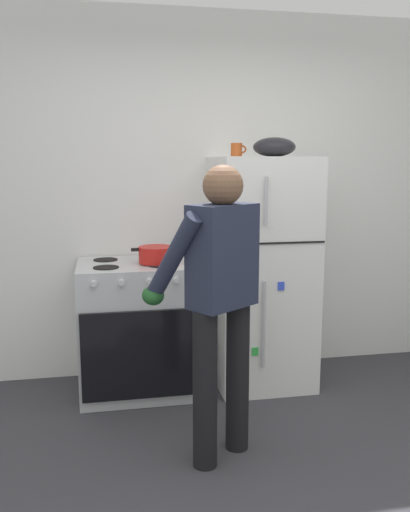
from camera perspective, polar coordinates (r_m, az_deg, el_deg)
kitchen_wall_back at (r=4.16m, az=-0.17°, el=6.27°), size 6.00×0.10×2.70m
refrigerator at (r=3.95m, az=5.91°, el=-1.69°), size 0.68×0.72×1.65m
stove_range at (r=3.87m, az=-7.46°, el=-7.51°), size 0.76×0.67×0.93m
person_cook at (r=2.88m, az=1.38°, el=-3.45°), size 0.63×0.66×1.60m
red_pot at (r=3.72m, az=-5.15°, el=0.15°), size 0.34×0.24×0.11m
coffee_mug at (r=3.87m, az=3.36°, el=11.08°), size 0.11×0.08×0.10m
mixing_bowl at (r=3.90m, az=7.30°, el=11.30°), size 0.30×0.30×0.13m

